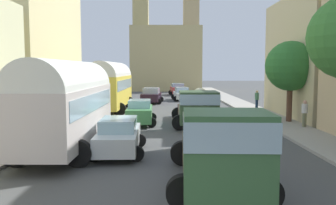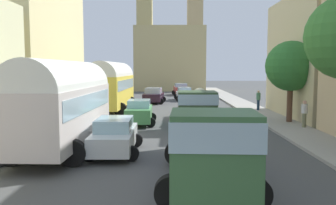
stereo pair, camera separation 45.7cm
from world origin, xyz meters
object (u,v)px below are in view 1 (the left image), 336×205
(cargo_truck_1, at_px, (197,107))
(car_2, at_px, (119,136))
(parked_bus_0, at_px, (67,101))
(pedestrian_2, at_px, (305,113))
(car_3, at_px, (140,112))
(car_1, at_px, (178,89))
(car_4, at_px, (151,95))
(cargo_truck_0, at_px, (219,151))
(car_0, at_px, (182,94))
(pedestrian_3, at_px, (257,99))
(parked_bus_1, at_px, (111,84))

(cargo_truck_1, height_order, car_2, cargo_truck_1)
(parked_bus_0, relative_size, pedestrian_2, 4.77)
(cargo_truck_1, xyz_separation_m, car_3, (-3.57, 0.99, -0.43))
(car_1, bearing_deg, car_2, -96.27)
(car_4, bearing_deg, cargo_truck_0, -83.94)
(parked_bus_0, height_order, car_2, parked_bus_0)
(car_0, bearing_deg, car_2, -98.55)
(cargo_truck_0, height_order, car_2, cargo_truck_0)
(car_1, relative_size, car_4, 0.91)
(car_1, height_order, pedestrian_3, pedestrian_3)
(cargo_truck_0, bearing_deg, parked_bus_1, 106.67)
(car_4, distance_m, pedestrian_3, 11.79)
(cargo_truck_0, relative_size, cargo_truck_1, 1.05)
(parked_bus_0, xyz_separation_m, car_2, (2.28, -0.54, -1.41))
(car_0, height_order, car_4, car_4)
(cargo_truck_1, height_order, pedestrian_2, cargo_truck_1)
(car_2, bearing_deg, parked_bus_0, 166.68)
(cargo_truck_1, xyz_separation_m, car_4, (-3.35, 15.40, -0.43))
(parked_bus_0, relative_size, pedestrian_3, 4.61)
(cargo_truck_0, height_order, car_1, cargo_truck_0)
(car_3, bearing_deg, car_4, 89.15)
(car_0, height_order, pedestrian_3, pedestrian_3)
(parked_bus_1, bearing_deg, car_4, 66.44)
(car_0, bearing_deg, car_1, 91.05)
(cargo_truck_1, height_order, car_1, cargo_truck_1)
(pedestrian_2, bearing_deg, pedestrian_3, 93.65)
(car_1, bearing_deg, parked_bus_1, -108.67)
(parked_bus_0, xyz_separation_m, car_0, (6.14, 25.11, -1.42))
(cargo_truck_0, bearing_deg, car_1, 89.62)
(car_3, bearing_deg, car_0, 78.75)
(car_2, height_order, pedestrian_3, pedestrian_3)
(car_3, xyz_separation_m, pedestrian_2, (9.86, -1.87, 0.18))
(pedestrian_2, height_order, pedestrian_3, pedestrian_3)
(cargo_truck_1, relative_size, car_2, 1.63)
(parked_bus_1, distance_m, cargo_truck_0, 21.06)
(cargo_truck_1, xyz_separation_m, pedestrian_2, (6.30, -0.88, -0.26))
(car_4, bearing_deg, pedestrian_3, -39.56)
(car_3, height_order, pedestrian_2, pedestrian_2)
(cargo_truck_0, relative_size, car_2, 1.71)
(parked_bus_0, xyz_separation_m, parked_bus_1, (-0.30, 14.62, 0.13))
(car_3, bearing_deg, cargo_truck_0, -76.43)
(car_3, bearing_deg, pedestrian_2, -10.76)
(car_4, bearing_deg, car_1, 74.56)
(car_1, bearing_deg, pedestrian_3, -72.63)
(cargo_truck_1, height_order, car_3, cargo_truck_1)
(cargo_truck_0, distance_m, cargo_truck_1, 11.94)
(cargo_truck_1, bearing_deg, parked_bus_1, 128.25)
(parked_bus_1, relative_size, car_4, 2.15)
(cargo_truck_0, height_order, car_0, cargo_truck_0)
(car_4, xyz_separation_m, pedestrian_3, (9.09, -7.51, 0.22))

